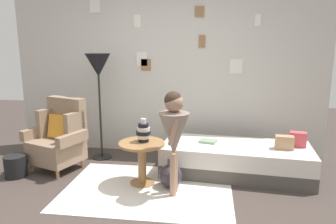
# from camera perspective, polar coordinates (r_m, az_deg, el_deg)

# --- Properties ---
(ground_plane) EXTENTS (12.00, 12.00, 0.00)m
(ground_plane) POSITION_cam_1_polar(r_m,az_deg,el_deg) (3.44, -4.82, -17.31)
(ground_plane) COLOR #423833
(gallery_wall) EXTENTS (4.80, 0.12, 2.60)m
(gallery_wall) POSITION_cam_1_polar(r_m,az_deg,el_deg) (4.93, -0.17, 7.61)
(gallery_wall) COLOR beige
(gallery_wall) RESTS_ON ground
(rug) EXTENTS (1.96, 1.39, 0.01)m
(rug) POSITION_cam_1_polar(r_m,az_deg,el_deg) (3.87, -3.62, -13.67)
(rug) COLOR silver
(rug) RESTS_ON ground
(armchair) EXTENTS (0.88, 0.77, 0.97)m
(armchair) POSITION_cam_1_polar(r_m,az_deg,el_deg) (4.60, -18.93, -4.32)
(armchair) COLOR tan
(armchair) RESTS_ON ground
(daybed) EXTENTS (1.97, 0.97, 0.40)m
(daybed) POSITION_cam_1_polar(r_m,az_deg,el_deg) (4.32, 12.03, -8.34)
(daybed) COLOR #4C4742
(daybed) RESTS_ON ground
(pillow_head) EXTENTS (0.22, 0.15, 0.19)m
(pillow_head) POSITION_cam_1_polar(r_m,az_deg,el_deg) (4.40, 22.33, -4.56)
(pillow_head) COLOR #D64C56
(pillow_head) RESTS_ON daybed
(pillow_mid) EXTENTS (0.23, 0.14, 0.17)m
(pillow_mid) POSITION_cam_1_polar(r_m,az_deg,el_deg) (4.23, 20.20, -5.17)
(pillow_mid) COLOR tan
(pillow_mid) RESTS_ON daybed
(side_table) EXTENTS (0.56, 0.56, 0.53)m
(side_table) POSITION_cam_1_polar(r_m,az_deg,el_deg) (3.88, -4.72, -7.61)
(side_table) COLOR #9E7042
(side_table) RESTS_ON ground
(vase_striped) EXTENTS (0.18, 0.18, 0.29)m
(vase_striped) POSITION_cam_1_polar(r_m,az_deg,el_deg) (3.83, -4.42, -3.62)
(vase_striped) COLOR black
(vase_striped) RESTS_ON side_table
(floor_lamp) EXTENTS (0.36, 0.36, 1.56)m
(floor_lamp) POSITION_cam_1_polar(r_m,az_deg,el_deg) (4.69, -12.44, 7.44)
(floor_lamp) COLOR black
(floor_lamp) RESTS_ON ground
(person_child) EXTENTS (0.34, 0.34, 1.20)m
(person_child) POSITION_cam_1_polar(r_m,az_deg,el_deg) (3.48, 1.07, -3.15)
(person_child) COLOR #A37A60
(person_child) RESTS_ON ground
(book_on_daybed) EXTENTS (0.25, 0.21, 0.03)m
(book_on_daybed) POSITION_cam_1_polar(r_m,az_deg,el_deg) (4.29, 7.19, -5.24)
(book_on_daybed) COLOR gray
(book_on_daybed) RESTS_ON daybed
(demijohn_near) EXTENTS (0.28, 0.28, 0.37)m
(demijohn_near) POSITION_cam_1_polar(r_m,az_deg,el_deg) (3.87, 0.46, -11.37)
(demijohn_near) COLOR #332D38
(demijohn_near) RESTS_ON ground
(magazine_basket) EXTENTS (0.28, 0.28, 0.28)m
(magazine_basket) POSITION_cam_1_polar(r_m,az_deg,el_deg) (4.61, -25.74, -8.76)
(magazine_basket) COLOR black
(magazine_basket) RESTS_ON ground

